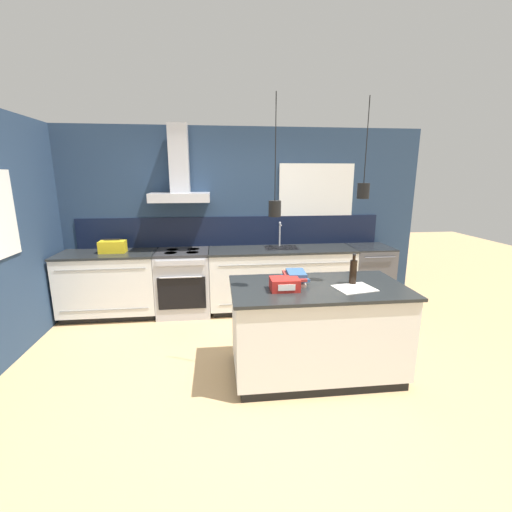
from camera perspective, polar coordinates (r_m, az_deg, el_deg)
name	(u,v)px	position (r m, az deg, el deg)	size (l,w,h in m)	color
ground_plane	(244,375)	(3.60, -2.00, -19.19)	(16.00, 16.00, 0.00)	tan
wall_back	(230,216)	(5.06, -4.36, 6.73)	(5.60, 2.16, 2.60)	navy
wall_left	(1,238)	(4.37, -36.73, 2.41)	(0.08, 3.80, 2.60)	navy
counter_run_left	(110,284)	(5.16, -23.14, -4.35)	(1.30, 0.64, 0.91)	black
counter_run_sink	(281,278)	(5.02, 4.22, -3.74)	(2.09, 0.64, 1.27)	black
oven_range	(184,282)	(4.96, -11.93, -4.31)	(0.73, 0.66, 0.91)	#B5B5BA
dishwasher	(368,276)	(5.42, 18.15, -3.17)	(0.58, 0.65, 0.91)	#4C4C51
kitchen_island	(316,330)	(3.47, 10.01, -11.99)	(1.66, 0.90, 0.91)	black
bottle_on_island	(353,271)	(3.41, 15.88, -2.49)	(0.07, 0.07, 0.30)	black
book_stack	(295,277)	(3.35, 6.54, -3.53)	(0.25, 0.36, 0.12)	beige
red_supply_box	(285,284)	(3.13, 4.78, -4.70)	(0.26, 0.20, 0.11)	red
paper_pile	(355,288)	(3.31, 16.11, -5.17)	(0.39, 0.34, 0.01)	silver
yellow_toolbox	(113,247)	(5.01, -22.78, 1.44)	(0.34, 0.18, 0.19)	gold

